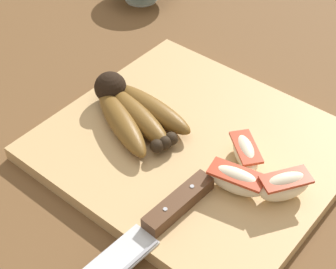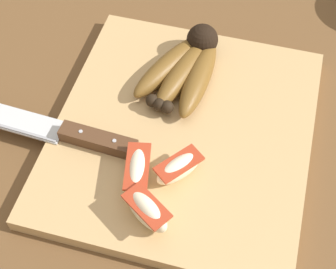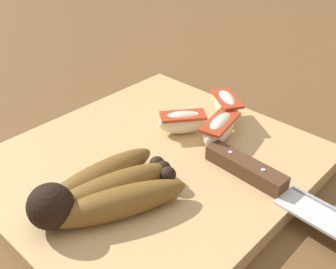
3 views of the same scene
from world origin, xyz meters
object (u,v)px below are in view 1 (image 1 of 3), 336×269
object	(u,v)px
apple_wedge_far	(245,153)
apple_wedge_near	(283,188)
apple_wedge_middle	(236,180)
banana_bunch	(132,111)
chefs_knife	(149,230)

from	to	relation	value
apple_wedge_far	apple_wedge_near	bearing A→B (deg)	159.98
apple_wedge_middle	apple_wedge_far	size ratio (longest dim) A/B	1.16
banana_bunch	apple_wedge_near	bearing A→B (deg)	-178.38
apple_wedge_far	chefs_knife	bearing A→B (deg)	82.88
banana_bunch	apple_wedge_far	world-z (taller)	banana_bunch
chefs_knife	apple_wedge_far	world-z (taller)	apple_wedge_far
chefs_knife	apple_wedge_middle	xyz separation A→B (m)	(-0.04, -0.11, 0.01)
apple_wedge_near	apple_wedge_middle	xyz separation A→B (m)	(0.05, 0.02, -0.00)
banana_bunch	apple_wedge_middle	world-z (taller)	banana_bunch
banana_bunch	apple_wedge_near	distance (m)	0.22
banana_bunch	chefs_knife	distance (m)	0.19
apple_wedge_middle	apple_wedge_far	xyz separation A→B (m)	(0.02, -0.05, -0.00)
apple_wedge_near	apple_wedge_far	distance (m)	0.07
banana_bunch	apple_wedge_far	bearing A→B (deg)	-169.14
chefs_knife	apple_wedge_near	distance (m)	0.16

